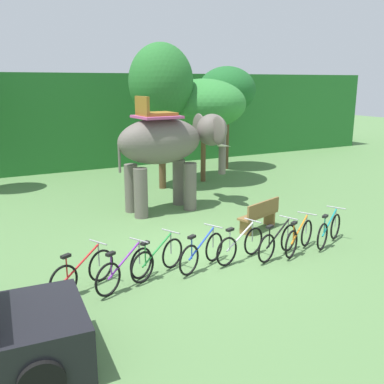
{
  "coord_description": "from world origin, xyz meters",
  "views": [
    {
      "loc": [
        -5.38,
        -9.27,
        4.23
      ],
      "look_at": [
        0.04,
        1.0,
        1.3
      ],
      "focal_mm": 41.16,
      "sensor_mm": 36.0,
      "label": 1
    }
  ],
  "objects_px": {
    "bike_blue": "(202,252)",
    "bike_white": "(240,245)",
    "elephant": "(169,145)",
    "bike_black": "(278,242)",
    "tree_left": "(203,104)",
    "wooden_bench": "(260,214)",
    "tree_far_left": "(161,83)",
    "tree_center_right": "(227,91)",
    "bike_orange": "(299,237)",
    "bike_teal": "(329,230)",
    "bike_green": "(158,259)",
    "bike_purple": "(125,270)",
    "bike_red": "(83,272)"
  },
  "relations": [
    {
      "from": "tree_center_right",
      "to": "tree_left",
      "type": "bearing_deg",
      "value": -140.37
    },
    {
      "from": "tree_left",
      "to": "wooden_bench",
      "type": "bearing_deg",
      "value": -104.88
    },
    {
      "from": "bike_green",
      "to": "wooden_bench",
      "type": "distance_m",
      "value": 4.11
    },
    {
      "from": "bike_black",
      "to": "wooden_bench",
      "type": "bearing_deg",
      "value": 66.25
    },
    {
      "from": "bike_orange",
      "to": "wooden_bench",
      "type": "relative_size",
      "value": 1.0
    },
    {
      "from": "tree_left",
      "to": "bike_purple",
      "type": "height_order",
      "value": "tree_left"
    },
    {
      "from": "bike_blue",
      "to": "bike_green",
      "type": "bearing_deg",
      "value": 173.62
    },
    {
      "from": "elephant",
      "to": "bike_red",
      "type": "xyz_separation_m",
      "value": [
        -4.13,
        -4.57,
        -1.82
      ]
    },
    {
      "from": "bike_black",
      "to": "wooden_bench",
      "type": "distance_m",
      "value": 2.01
    },
    {
      "from": "bike_blue",
      "to": "bike_white",
      "type": "height_order",
      "value": "same"
    },
    {
      "from": "bike_red",
      "to": "tree_far_left",
      "type": "bearing_deg",
      "value": 55.38
    },
    {
      "from": "wooden_bench",
      "to": "bike_black",
      "type": "bearing_deg",
      "value": -113.75
    },
    {
      "from": "bike_black",
      "to": "bike_orange",
      "type": "relative_size",
      "value": 1.05
    },
    {
      "from": "bike_red",
      "to": "bike_green",
      "type": "height_order",
      "value": "same"
    },
    {
      "from": "elephant",
      "to": "bike_purple",
      "type": "height_order",
      "value": "elephant"
    },
    {
      "from": "bike_red",
      "to": "bike_teal",
      "type": "distance_m",
      "value": 6.48
    },
    {
      "from": "tree_left",
      "to": "bike_orange",
      "type": "bearing_deg",
      "value": -102.51
    },
    {
      "from": "bike_red",
      "to": "bike_blue",
      "type": "relative_size",
      "value": 0.99
    },
    {
      "from": "bike_green",
      "to": "bike_blue",
      "type": "bearing_deg",
      "value": -6.38
    },
    {
      "from": "tree_far_left",
      "to": "tree_center_right",
      "type": "relative_size",
      "value": 1.15
    },
    {
      "from": "bike_teal",
      "to": "tree_far_left",
      "type": "bearing_deg",
      "value": 99.54
    },
    {
      "from": "tree_left",
      "to": "wooden_bench",
      "type": "height_order",
      "value": "tree_left"
    },
    {
      "from": "bike_white",
      "to": "bike_black",
      "type": "height_order",
      "value": "same"
    },
    {
      "from": "elephant",
      "to": "bike_black",
      "type": "bearing_deg",
      "value": -83.53
    },
    {
      "from": "bike_white",
      "to": "bike_teal",
      "type": "height_order",
      "value": "same"
    },
    {
      "from": "tree_left",
      "to": "bike_green",
      "type": "xyz_separation_m",
      "value": [
        -5.57,
        -7.88,
        -2.92
      ]
    },
    {
      "from": "tree_center_right",
      "to": "bike_teal",
      "type": "relative_size",
      "value": 3.16
    },
    {
      "from": "elephant",
      "to": "bike_white",
      "type": "xyz_separation_m",
      "value": [
        -0.37,
        -4.8,
        -1.82
      ]
    },
    {
      "from": "bike_purple",
      "to": "bike_black",
      "type": "bearing_deg",
      "value": -2.68
    },
    {
      "from": "bike_blue",
      "to": "bike_orange",
      "type": "xyz_separation_m",
      "value": [
        2.67,
        -0.28,
        0.0
      ]
    },
    {
      "from": "bike_black",
      "to": "bike_orange",
      "type": "distance_m",
      "value": 0.68
    },
    {
      "from": "elephant",
      "to": "bike_orange",
      "type": "relative_size",
      "value": 2.69
    },
    {
      "from": "bike_purple",
      "to": "bike_blue",
      "type": "distance_m",
      "value": 1.91
    },
    {
      "from": "tree_far_left",
      "to": "bike_purple",
      "type": "height_order",
      "value": "tree_far_left"
    },
    {
      "from": "elephant",
      "to": "tree_left",
      "type": "bearing_deg",
      "value": 46.26
    },
    {
      "from": "tree_far_left",
      "to": "tree_center_right",
      "type": "height_order",
      "value": "tree_far_left"
    },
    {
      "from": "elephant",
      "to": "bike_black",
      "type": "xyz_separation_m",
      "value": [
        0.57,
        -5.05,
        -1.82
      ]
    },
    {
      "from": "tree_far_left",
      "to": "bike_black",
      "type": "xyz_separation_m",
      "value": [
        -0.44,
        -7.93,
        -3.78
      ]
    },
    {
      "from": "bike_red",
      "to": "bike_blue",
      "type": "distance_m",
      "value": 2.73
    },
    {
      "from": "tree_center_right",
      "to": "bike_black",
      "type": "height_order",
      "value": "tree_center_right"
    },
    {
      "from": "bike_red",
      "to": "bike_orange",
      "type": "distance_m",
      "value": 5.41
    },
    {
      "from": "bike_purple",
      "to": "bike_white",
      "type": "xyz_separation_m",
      "value": [
        2.95,
        0.07,
        0.0
      ]
    },
    {
      "from": "bike_teal",
      "to": "wooden_bench",
      "type": "bearing_deg",
      "value": 118.14
    },
    {
      "from": "elephant",
      "to": "bike_white",
      "type": "bearing_deg",
      "value": -94.36
    },
    {
      "from": "tree_left",
      "to": "bike_teal",
      "type": "xyz_separation_m",
      "value": [
        -0.76,
        -8.23,
        -2.92
      ]
    },
    {
      "from": "bike_purple",
      "to": "bike_teal",
      "type": "xyz_separation_m",
      "value": [
        5.65,
        -0.12,
        0.0
      ]
    },
    {
      "from": "tree_center_right",
      "to": "bike_blue",
      "type": "xyz_separation_m",
      "value": [
        -6.88,
        -9.97,
        -3.39
      ]
    },
    {
      "from": "elephant",
      "to": "bike_blue",
      "type": "distance_m",
      "value": 5.29
    },
    {
      "from": "tree_far_left",
      "to": "bike_white",
      "type": "height_order",
      "value": "tree_far_left"
    },
    {
      "from": "bike_green",
      "to": "wooden_bench",
      "type": "bearing_deg",
      "value": 20.39
    }
  ]
}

